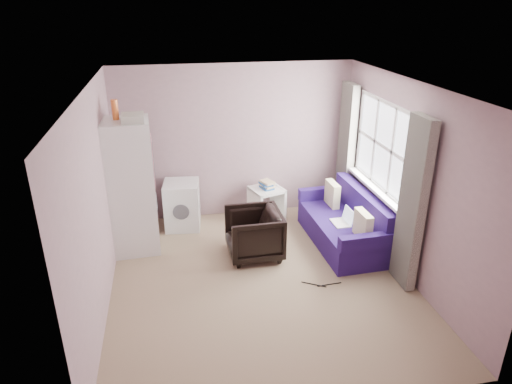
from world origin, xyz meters
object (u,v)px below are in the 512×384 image
(armchair, at_px, (254,231))
(washing_machine, at_px, (182,204))
(sofa, at_px, (346,225))
(side_table, at_px, (267,201))
(fridge, at_px, (131,186))

(armchair, bearing_deg, washing_machine, -139.68)
(washing_machine, distance_m, sofa, 2.56)
(washing_machine, xyz_separation_m, sofa, (2.35, -1.00, -0.10))
(side_table, bearing_deg, sofa, -46.93)
(fridge, bearing_deg, armchair, -20.88)
(fridge, bearing_deg, sofa, -10.92)
(armchair, height_order, washing_machine, armchair)
(armchair, bearing_deg, fridge, -108.98)
(fridge, distance_m, washing_machine, 1.06)
(armchair, height_order, fridge, fridge)
(fridge, relative_size, washing_machine, 2.88)
(armchair, bearing_deg, sofa, 93.30)
(side_table, bearing_deg, fridge, -164.08)
(armchair, relative_size, sofa, 0.42)
(armchair, distance_m, washing_machine, 1.45)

